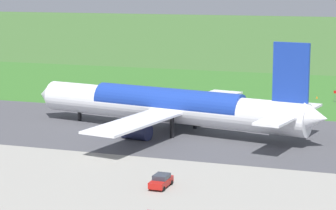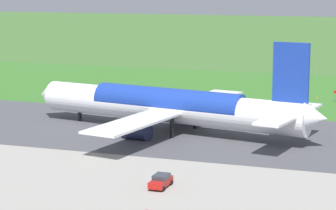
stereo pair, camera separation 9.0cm
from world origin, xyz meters
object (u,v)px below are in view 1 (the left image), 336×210
object	(u,v)px
no_stopping_sign	(335,95)
service_car_followme	(161,181)
airliner_main	(170,106)
traffic_cone_orange	(317,97)

from	to	relation	value
no_stopping_sign	service_car_followme	bearing A→B (deg)	78.47
airliner_main	traffic_cone_orange	size ratio (longest dim) A/B	98.01
traffic_cone_orange	airliner_main	bearing A→B (deg)	65.38
service_car_followme	no_stopping_sign	world-z (taller)	no_stopping_sign
airliner_main	no_stopping_sign	world-z (taller)	airliner_main
service_car_followme	traffic_cone_orange	bearing A→B (deg)	-97.79
traffic_cone_orange	no_stopping_sign	bearing A→B (deg)	138.60
airliner_main	no_stopping_sign	bearing A→B (deg)	-121.38
service_car_followme	traffic_cone_orange	distance (m)	72.59
service_car_followme	airliner_main	bearing A→B (deg)	-73.09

